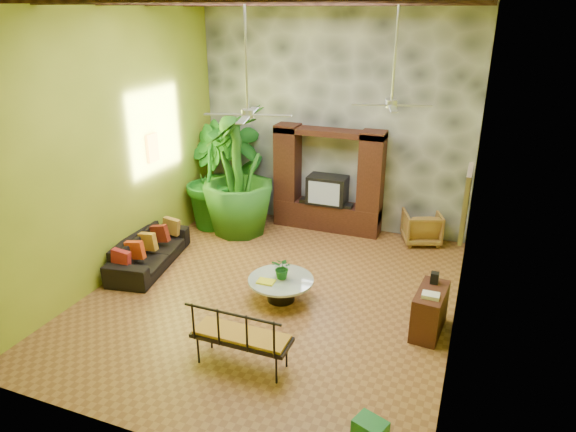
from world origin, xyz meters
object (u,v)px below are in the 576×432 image
at_px(ceiling_fan_back, 392,91).
at_px(iron_bench, 239,335).
at_px(ceiling_fan_front, 247,100).
at_px(tall_plant_a, 238,170).
at_px(tall_plant_c, 238,171).
at_px(coffee_table, 281,286).
at_px(sofa, 149,251).
at_px(green_bin, 370,432).
at_px(entertainment_center, 328,188).
at_px(tall_plant_b, 209,176).
at_px(side_console, 430,311).
at_px(wicker_armchair, 421,227).

relative_size(ceiling_fan_back, iron_bench, 1.34).
height_order(ceiling_fan_front, tall_plant_a, ceiling_fan_front).
height_order(tall_plant_c, coffee_table, tall_plant_c).
bearing_deg(sofa, coffee_table, -105.15).
bearing_deg(tall_plant_a, tall_plant_c, -63.64).
xyz_separation_m(ceiling_fan_back, tall_plant_c, (-3.35, 1.04, -1.99)).
xyz_separation_m(coffee_table, iron_bench, (0.15, -1.88, 0.29)).
distance_m(ceiling_fan_front, sofa, 3.99).
xyz_separation_m(tall_plant_a, iron_bench, (2.40, -4.86, -0.67)).
bearing_deg(iron_bench, coffee_table, 94.50).
bearing_deg(tall_plant_a, ceiling_fan_front, -60.35).
bearing_deg(tall_plant_c, green_bin, -50.39).
height_order(entertainment_center, ceiling_fan_front, ceiling_fan_front).
relative_size(ceiling_fan_back, tall_plant_b, 0.79).
relative_size(ceiling_fan_front, green_bin, 5.23).
xyz_separation_m(iron_bench, side_console, (2.31, 1.83, -0.19)).
distance_m(tall_plant_a, tall_plant_c, 0.72).
bearing_deg(wicker_armchair, sofa, 11.81).
xyz_separation_m(wicker_armchair, tall_plant_b, (-4.62, -0.77, 0.83)).
bearing_deg(wicker_armchair, tall_plant_a, -16.68).
distance_m(tall_plant_c, side_console, 5.12).
bearing_deg(tall_plant_c, entertainment_center, 27.21).
distance_m(wicker_armchair, side_console, 3.34).
height_order(entertainment_center, sofa, entertainment_center).
xyz_separation_m(ceiling_fan_front, tall_plant_b, (-2.33, 2.75, -2.23)).
relative_size(ceiling_fan_front, ceiling_fan_back, 1.00).
bearing_deg(ceiling_fan_front, entertainment_center, 86.76).
relative_size(ceiling_fan_back, wicker_armchair, 2.45).
xyz_separation_m(wicker_armchair, tall_plant_c, (-3.84, -0.89, 1.06)).
bearing_deg(sofa, ceiling_fan_back, -85.83).
height_order(tall_plant_b, iron_bench, tall_plant_b).
relative_size(entertainment_center, iron_bench, 1.73).
xyz_separation_m(ceiling_fan_front, wicker_armchair, (2.29, 3.52, -3.06)).
xyz_separation_m(ceiling_fan_front, sofa, (-2.45, 0.55, -3.09)).
distance_m(sofa, tall_plant_b, 2.37).
xyz_separation_m(tall_plant_a, green_bin, (4.36, -5.52, -1.06)).
xyz_separation_m(tall_plant_b, side_console, (5.18, -2.52, -0.82)).
bearing_deg(ceiling_fan_back, iron_bench, -111.46).
distance_m(tall_plant_a, side_console, 5.66).
bearing_deg(wicker_armchair, green_bin, 71.84).
relative_size(sofa, tall_plant_c, 0.75).
relative_size(sofa, wicker_armchair, 2.77).
distance_m(tall_plant_a, coffee_table, 3.86).
height_order(side_console, green_bin, side_console).
distance_m(ceiling_fan_back, coffee_table, 3.69).
xyz_separation_m(wicker_armchair, green_bin, (0.21, -5.78, -0.19)).
xyz_separation_m(tall_plant_a, side_console, (4.71, -3.03, -0.87)).
distance_m(wicker_armchair, iron_bench, 5.42).
bearing_deg(coffee_table, ceiling_fan_back, 43.21).
distance_m(entertainment_center, side_console, 4.28).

